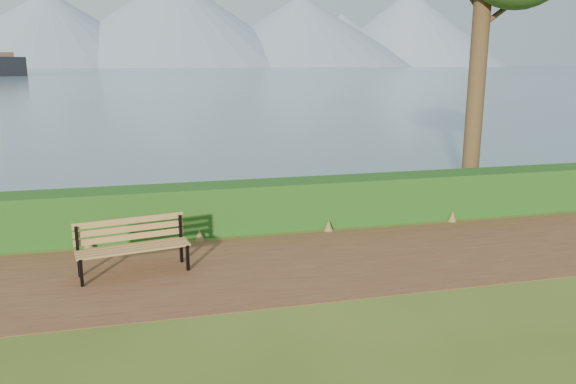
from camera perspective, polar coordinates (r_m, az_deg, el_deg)
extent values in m
plane|color=#3E5016|center=(9.61, -1.19, -8.15)|extent=(140.00, 140.00, 0.00)
cube|color=brown|center=(9.89, -1.58, -7.51)|extent=(40.00, 3.40, 0.01)
cube|color=#1B4B15|center=(11.89, -4.00, -1.47)|extent=(32.00, 0.85, 1.00)
cube|color=slate|center=(268.77, -13.95, 11.99)|extent=(700.00, 510.00, 0.00)
cone|color=gray|center=(408.40, -23.03, 14.98)|extent=(160.00, 160.00, 48.00)
cone|color=gray|center=(415.23, -11.48, 16.65)|extent=(190.00, 190.00, 62.00)
cone|color=gray|center=(424.35, 1.31, 16.01)|extent=(170.00, 170.00, 50.00)
cone|color=gray|center=(465.61, 12.15, 15.97)|extent=(150.00, 150.00, 58.00)
cone|color=gray|center=(439.04, -15.61, 14.47)|extent=(120.00, 120.00, 35.00)
cone|color=gray|center=(459.89, 5.44, 15.11)|extent=(130.00, 130.00, 40.00)
cube|color=black|center=(9.52, -20.25, -7.75)|extent=(0.06, 0.07, 0.46)
cube|color=black|center=(9.87, -20.56, -5.74)|extent=(0.06, 0.07, 0.88)
cube|color=black|center=(9.67, -20.45, -6.20)|extent=(0.15, 0.53, 0.05)
cube|color=black|center=(9.75, -10.16, -6.61)|extent=(0.06, 0.07, 0.46)
cube|color=black|center=(10.10, -10.84, -4.70)|extent=(0.06, 0.07, 0.88)
cube|color=black|center=(9.90, -10.53, -5.12)|extent=(0.15, 0.53, 0.05)
cube|color=olive|center=(9.55, -15.25, -5.85)|extent=(1.82, 0.42, 0.04)
cube|color=olive|center=(9.67, -15.38, -5.62)|extent=(1.82, 0.42, 0.04)
cube|color=olive|center=(9.80, -15.50, -5.39)|extent=(1.82, 0.42, 0.04)
cube|color=olive|center=(9.92, -15.62, -5.17)|extent=(1.82, 0.42, 0.04)
cube|color=olive|center=(9.94, -15.72, -4.40)|extent=(1.81, 0.37, 0.11)
cube|color=olive|center=(9.90, -15.77, -3.61)|extent=(1.81, 0.37, 0.11)
cube|color=olive|center=(9.86, -15.82, -2.82)|extent=(1.81, 0.37, 0.11)
cylinder|color=#3E2919|center=(14.92, 18.85, 13.64)|extent=(0.42, 0.42, 7.60)
cylinder|color=#3E2919|center=(15.22, 20.66, 16.68)|extent=(1.11, 0.13, 0.83)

